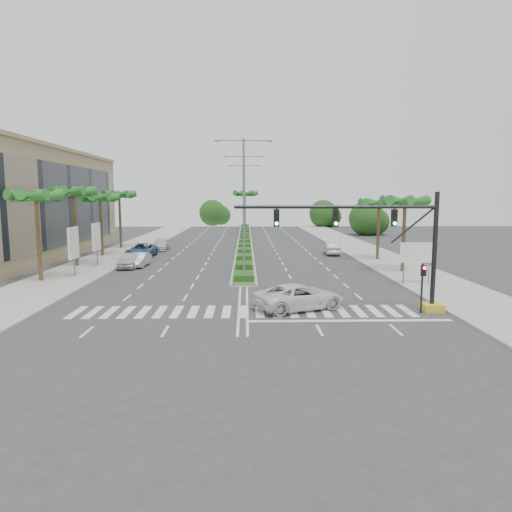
% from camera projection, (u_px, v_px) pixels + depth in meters
% --- Properties ---
extents(ground, '(160.00, 160.00, 0.00)m').
position_uv_depth(ground, '(243.00, 312.00, 27.54)').
color(ground, '#333335').
rests_on(ground, ground).
extents(footpath_right, '(6.00, 120.00, 0.15)m').
position_uv_depth(footpath_right, '(389.00, 262.00, 47.69)').
color(footpath_right, gray).
rests_on(footpath_right, ground).
extents(footpath_left, '(6.00, 120.00, 0.15)m').
position_uv_depth(footpath_left, '(97.00, 263.00, 47.03)').
color(footpath_left, gray).
rests_on(footpath_left, ground).
extents(median, '(2.20, 75.00, 0.20)m').
position_uv_depth(median, '(245.00, 240.00, 72.14)').
color(median, gray).
rests_on(median, ground).
extents(median_grass, '(1.80, 75.00, 0.04)m').
position_uv_depth(median_grass, '(245.00, 239.00, 72.13)').
color(median_grass, '#36591E').
rests_on(median_grass, median).
extents(building, '(12.00, 36.00, 12.00)m').
position_uv_depth(building, '(17.00, 205.00, 51.97)').
color(building, tan).
rests_on(building, ground).
extents(signal_gantry, '(12.60, 1.20, 7.20)m').
position_uv_depth(signal_gantry, '(397.00, 255.00, 27.30)').
color(signal_gantry, gold).
rests_on(signal_gantry, ground).
extents(pedestrian_signal, '(0.28, 0.36, 3.00)m').
position_uv_depth(pedestrian_signal, '(423.00, 280.00, 26.84)').
color(pedestrian_signal, black).
rests_on(pedestrian_signal, ground).
extents(direction_sign, '(2.70, 0.11, 3.40)m').
position_uv_depth(direction_sign, '(417.00, 254.00, 35.44)').
color(direction_sign, slate).
rests_on(direction_sign, ground).
extents(billboard_near, '(0.18, 2.10, 4.35)m').
position_uv_depth(billboard_near, '(73.00, 243.00, 38.74)').
color(billboard_near, slate).
rests_on(billboard_near, ground).
extents(billboard_far, '(0.18, 2.10, 4.35)m').
position_uv_depth(billboard_far, '(96.00, 237.00, 44.69)').
color(billboard_far, slate).
rests_on(billboard_far, ground).
extents(palm_left_near, '(4.57, 4.68, 7.55)m').
position_uv_depth(palm_left_near, '(36.00, 199.00, 36.23)').
color(palm_left_near, brown).
rests_on(palm_left_near, ground).
extents(palm_left_mid, '(4.57, 4.68, 7.95)m').
position_uv_depth(palm_left_mid, '(74.00, 195.00, 44.11)').
color(palm_left_mid, brown).
rests_on(palm_left_mid, ground).
extents(palm_left_far, '(4.57, 4.68, 7.35)m').
position_uv_depth(palm_left_far, '(100.00, 200.00, 52.12)').
color(palm_left_far, brown).
rests_on(palm_left_far, ground).
extents(palm_left_end, '(4.57, 4.68, 7.75)m').
position_uv_depth(palm_left_end, '(119.00, 197.00, 60.00)').
color(palm_left_end, brown).
rests_on(palm_left_end, ground).
extents(palm_right_near, '(4.57, 4.68, 7.05)m').
position_uv_depth(palm_right_near, '(405.00, 205.00, 40.94)').
color(palm_right_near, brown).
rests_on(palm_right_near, ground).
extents(palm_right_far, '(4.57, 4.68, 6.75)m').
position_uv_depth(palm_right_far, '(379.00, 206.00, 48.91)').
color(palm_right_far, brown).
rests_on(palm_right_far, ground).
extents(palm_median_a, '(4.57, 4.68, 8.05)m').
position_uv_depth(palm_median_a, '(245.00, 195.00, 81.14)').
color(palm_median_a, brown).
rests_on(palm_median_a, ground).
extents(palm_median_b, '(4.57, 4.68, 8.05)m').
position_uv_depth(palm_median_b, '(245.00, 195.00, 96.01)').
color(palm_median_b, brown).
rests_on(palm_median_b, ground).
extents(streetlight_near, '(5.10, 0.25, 12.00)m').
position_uv_depth(streetlight_near, '(244.00, 198.00, 40.54)').
color(streetlight_near, slate).
rests_on(streetlight_near, ground).
extents(streetlight_mid, '(5.10, 0.25, 12.00)m').
position_uv_depth(streetlight_mid, '(244.00, 198.00, 56.40)').
color(streetlight_mid, slate).
rests_on(streetlight_mid, ground).
extents(streetlight_far, '(5.10, 0.25, 12.00)m').
position_uv_depth(streetlight_far, '(245.00, 197.00, 72.27)').
color(streetlight_far, slate).
rests_on(streetlight_far, ground).
extents(car_parked_a, '(2.17, 4.52, 1.49)m').
position_uv_depth(car_parked_a, '(128.00, 260.00, 44.55)').
color(car_parked_a, silver).
rests_on(car_parked_a, ground).
extents(car_parked_b, '(1.67, 4.20, 1.36)m').
position_uv_depth(car_parked_b, '(139.00, 260.00, 45.39)').
color(car_parked_b, '#B8B7BC').
rests_on(car_parked_b, ground).
extents(car_parked_c, '(2.80, 5.81, 1.59)m').
position_uv_depth(car_parked_c, '(141.00, 250.00, 52.21)').
color(car_parked_c, navy).
rests_on(car_parked_c, ground).
extents(car_parked_d, '(2.06, 4.80, 1.38)m').
position_uv_depth(car_parked_d, '(161.00, 245.00, 59.20)').
color(car_parked_d, silver).
rests_on(car_parked_d, ground).
extents(car_crossing, '(6.24, 4.69, 1.58)m').
position_uv_depth(car_crossing, '(300.00, 297.00, 28.08)').
color(car_crossing, white).
rests_on(car_crossing, ground).
extents(car_right, '(1.85, 4.66, 1.51)m').
position_uv_depth(car_right, '(332.00, 248.00, 54.81)').
color(car_right, silver).
rests_on(car_right, ground).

